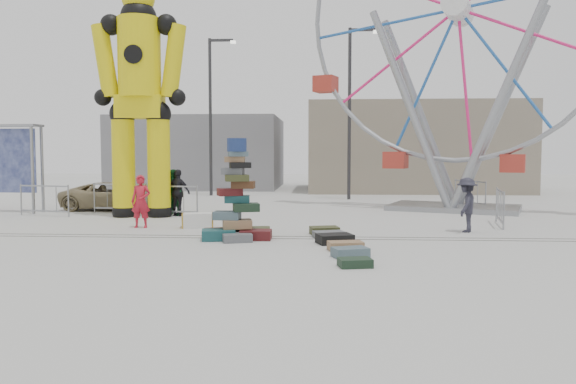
# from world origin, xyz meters

# --- Properties ---
(ground) EXTENTS (90.00, 90.00, 0.00)m
(ground) POSITION_xyz_m (0.00, 0.00, 0.00)
(ground) COLOR #9E9E99
(ground) RESTS_ON ground
(track_line_near) EXTENTS (40.00, 0.04, 0.01)m
(track_line_near) POSITION_xyz_m (0.00, 0.60, 0.00)
(track_line_near) COLOR #47443F
(track_line_near) RESTS_ON ground
(track_line_far) EXTENTS (40.00, 0.04, 0.01)m
(track_line_far) POSITION_xyz_m (0.00, 1.00, 0.00)
(track_line_far) COLOR #47443F
(track_line_far) RESTS_ON ground
(building_right) EXTENTS (12.00, 8.00, 5.00)m
(building_right) POSITION_xyz_m (7.00, 20.00, 2.50)
(building_right) COLOR gray
(building_right) RESTS_ON ground
(building_left) EXTENTS (10.00, 8.00, 4.40)m
(building_left) POSITION_xyz_m (-6.00, 22.00, 2.20)
(building_left) COLOR gray
(building_left) RESTS_ON ground
(lamp_post_right) EXTENTS (1.41, 0.25, 8.00)m
(lamp_post_right) POSITION_xyz_m (3.09, 13.00, 4.48)
(lamp_post_right) COLOR #2D2D30
(lamp_post_right) RESTS_ON ground
(lamp_post_left) EXTENTS (1.41, 0.25, 8.00)m
(lamp_post_left) POSITION_xyz_m (-3.91, 15.00, 4.48)
(lamp_post_left) COLOR #2D2D30
(lamp_post_left) RESTS_ON ground
(suitcase_tower) EXTENTS (1.82, 1.61, 2.57)m
(suitcase_tower) POSITION_xyz_m (-0.44, 0.55, 0.72)
(suitcase_tower) COLOR #1C5054
(suitcase_tower) RESTS_ON ground
(crash_test_dummy) EXTENTS (3.25, 1.43, 8.20)m
(crash_test_dummy) POSITION_xyz_m (-4.46, 5.27, 4.32)
(crash_test_dummy) COLOR black
(crash_test_dummy) RESTS_ON ground
(ferris_wheel) EXTENTS (10.89, 4.43, 13.49)m
(ferris_wheel) POSITION_xyz_m (6.82, 8.27, 6.64)
(ferris_wheel) COLOR gray
(ferris_wheel) RESTS_ON ground
(steamer_trunk) EXTENTS (0.99, 0.69, 0.42)m
(steamer_trunk) POSITION_xyz_m (-1.93, 2.64, 0.21)
(steamer_trunk) COLOR silver
(steamer_trunk) RESTS_ON ground
(row_case_0) EXTENTS (0.85, 0.66, 0.21)m
(row_case_0) POSITION_xyz_m (1.81, 1.46, 0.10)
(row_case_0) COLOR #3E4321
(row_case_0) RESTS_ON ground
(row_case_1) EXTENTS (0.92, 0.77, 0.17)m
(row_case_1) POSITION_xyz_m (1.93, 0.80, 0.09)
(row_case_1) COLOR slate
(row_case_1) RESTS_ON ground
(row_case_2) EXTENTS (0.98, 0.82, 0.23)m
(row_case_2) POSITION_xyz_m (2.05, -0.08, 0.12)
(row_case_2) COLOR black
(row_case_2) RESTS_ON ground
(row_case_3) EXTENTS (0.85, 0.59, 0.20)m
(row_case_3) POSITION_xyz_m (2.27, -1.02, 0.10)
(row_case_3) COLOR #9A734E
(row_case_3) RESTS_ON ground
(row_case_4) EXTENTS (0.85, 0.69, 0.21)m
(row_case_4) POSITION_xyz_m (2.34, -1.84, 0.10)
(row_case_4) COLOR slate
(row_case_4) RESTS_ON ground
(row_case_5) EXTENTS (0.70, 0.56, 0.17)m
(row_case_5) POSITION_xyz_m (2.38, -2.86, 0.09)
(row_case_5) COLOR #1C3220
(row_case_5) RESTS_ON ground
(barricade_dummy_a) EXTENTS (1.97, 0.58, 1.10)m
(barricade_dummy_a) POSITION_xyz_m (-7.92, 5.28, 0.55)
(barricade_dummy_a) COLOR gray
(barricade_dummy_a) RESTS_ON ground
(barricade_dummy_b) EXTENTS (2.00, 0.24, 1.10)m
(barricade_dummy_b) POSITION_xyz_m (-5.64, 6.40, 0.55)
(barricade_dummy_b) COLOR gray
(barricade_dummy_b) RESTS_ON ground
(barricade_dummy_c) EXTENTS (1.98, 0.49, 1.10)m
(barricade_dummy_c) POSITION_xyz_m (-3.50, 5.41, 0.55)
(barricade_dummy_c) COLOR gray
(barricade_dummy_c) RESTS_ON ground
(barricade_wheel_front) EXTENTS (0.49, 1.98, 1.10)m
(barricade_wheel_front) POSITION_xyz_m (7.12, 3.63, 0.55)
(barricade_wheel_front) COLOR gray
(barricade_wheel_front) RESTS_ON ground
(barricade_wheel_back) EXTENTS (0.83, 1.90, 1.10)m
(barricade_wheel_back) POSITION_xyz_m (7.75, 9.56, 0.55)
(barricade_wheel_back) COLOR gray
(barricade_wheel_back) RESTS_ON ground
(pedestrian_red) EXTENTS (0.57, 0.38, 1.56)m
(pedestrian_red) POSITION_xyz_m (-3.58, 2.48, 0.78)
(pedestrian_red) COLOR #B31929
(pedestrian_red) RESTS_ON ground
(pedestrian_green) EXTENTS (0.99, 0.94, 1.62)m
(pedestrian_green) POSITION_xyz_m (-3.46, 5.70, 0.81)
(pedestrian_green) COLOR #165B2B
(pedestrian_green) RESTS_ON ground
(pedestrian_black) EXTENTS (1.04, 0.73, 1.63)m
(pedestrian_black) POSITION_xyz_m (-3.28, 5.60, 0.82)
(pedestrian_black) COLOR black
(pedestrian_black) RESTS_ON ground
(pedestrian_grey) EXTENTS (0.92, 1.13, 1.52)m
(pedestrian_grey) POSITION_xyz_m (5.74, 2.13, 0.76)
(pedestrian_grey) COLOR #22222D
(pedestrian_grey) RESTS_ON ground
(parked_suv) EXTENTS (3.93, 1.94, 1.07)m
(parked_suv) POSITION_xyz_m (-6.30, 7.48, 0.54)
(parked_suv) COLOR #8D7D5B
(parked_suv) RESTS_ON ground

